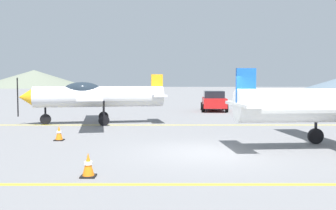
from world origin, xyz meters
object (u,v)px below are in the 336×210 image
Objects in this scene: airplane_mid at (95,96)px; car_sedan at (215,101)px; traffic_cone_front at (90,165)px; traffic_cone_side at (60,133)px.

car_sedan is (7.85, 9.42, -0.71)m from airplane_mid.
airplane_mid is at bearing 100.66° from traffic_cone_front.
traffic_cone_front is 6.11m from traffic_cone_side.
airplane_mid is at bearing 88.11° from traffic_cone_side.
car_sedan reaches higher than traffic_cone_front.
airplane_mid reaches higher than traffic_cone_front.
car_sedan is 7.46× the size of traffic_cone_front.
car_sedan is at bearing 50.21° from airplane_mid.
airplane_mid is at bearing -129.79° from car_sedan.
airplane_mid is 15.66× the size of traffic_cone_front.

